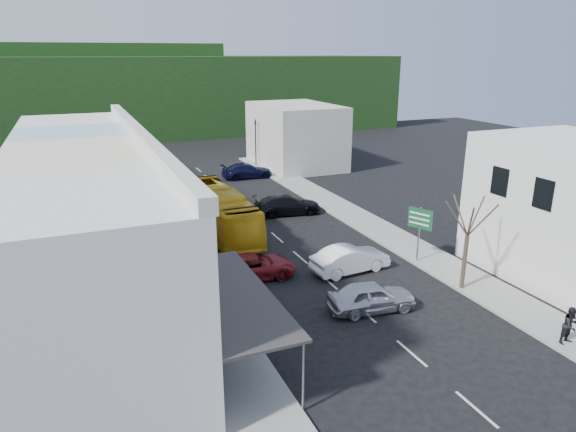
% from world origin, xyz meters
% --- Properties ---
extents(ground, '(120.00, 120.00, 0.00)m').
position_xyz_m(ground, '(0.00, 0.00, 0.00)').
color(ground, black).
rests_on(ground, ground).
extents(sidewalk_left, '(3.00, 52.00, 0.15)m').
position_xyz_m(sidewalk_left, '(-7.50, 10.00, 0.07)').
color(sidewalk_left, gray).
rests_on(sidewalk_left, ground).
extents(sidewalk_right, '(3.00, 52.00, 0.15)m').
position_xyz_m(sidewalk_right, '(7.50, 10.00, 0.07)').
color(sidewalk_right, gray).
rests_on(sidewalk_right, ground).
extents(shopfront_row, '(8.25, 30.00, 8.00)m').
position_xyz_m(shopfront_row, '(-12.49, 5.00, 4.00)').
color(shopfront_row, white).
rests_on(shopfront_row, ground).
extents(right_building, '(8.00, 9.00, 8.00)m').
position_xyz_m(right_building, '(13.50, -4.00, 4.00)').
color(right_building, white).
rests_on(right_building, ground).
extents(distant_block_left, '(8.00, 10.00, 6.00)m').
position_xyz_m(distant_block_left, '(-12.00, 27.00, 3.00)').
color(distant_block_left, '#B7B2A8').
rests_on(distant_block_left, ground).
extents(distant_block_right, '(8.00, 12.00, 7.00)m').
position_xyz_m(distant_block_right, '(11.00, 30.00, 3.50)').
color(distant_block_right, '#B7B2A8').
rests_on(distant_block_right, ground).
extents(hillside, '(80.00, 26.00, 14.00)m').
position_xyz_m(hillside, '(-1.45, 65.09, 6.73)').
color(hillside, '#183214').
rests_on(hillside, ground).
extents(bus, '(2.68, 11.64, 3.10)m').
position_xyz_m(bus, '(-3.37, 10.66, 1.55)').
color(bus, gold).
rests_on(bus, ground).
extents(car_silver, '(4.59, 2.32, 1.40)m').
position_xyz_m(car_silver, '(0.43, -3.91, 0.70)').
color(car_silver, silver).
rests_on(car_silver, ground).
extents(car_white, '(4.54, 2.19, 1.40)m').
position_xyz_m(car_white, '(1.84, 0.79, 0.70)').
color(car_white, white).
rests_on(car_white, ground).
extents(car_red, '(4.79, 2.42, 1.40)m').
position_xyz_m(car_red, '(-3.78, 2.26, 0.70)').
color(car_red, maroon).
rests_on(car_red, ground).
extents(car_black_near, '(4.71, 2.44, 1.40)m').
position_xyz_m(car_black_near, '(2.84, 12.87, 0.70)').
color(car_black_near, black).
rests_on(car_black_near, ground).
extents(car_black_far, '(4.57, 2.26, 1.40)m').
position_xyz_m(car_black_far, '(-2.23, 18.96, 0.70)').
color(car_black_far, black).
rests_on(car_black_far, ground).
extents(car_navy_far, '(4.56, 1.99, 1.40)m').
position_xyz_m(car_navy_far, '(3.80, 26.15, 0.70)').
color(car_navy_far, black).
rests_on(car_navy_far, ground).
extents(pedestrian_left, '(0.54, 0.68, 1.70)m').
position_xyz_m(pedestrian_left, '(-7.15, 2.77, 1.00)').
color(pedestrian_left, black).
rests_on(pedestrian_left, sidewalk_left).
extents(pedestrian_right, '(0.71, 0.46, 1.70)m').
position_xyz_m(pedestrian_right, '(6.82, -10.19, 1.00)').
color(pedestrian_right, black).
rests_on(pedestrian_right, sidewalk_right).
extents(direction_sign, '(1.40, 1.76, 3.61)m').
position_xyz_m(direction_sign, '(6.40, 0.38, 1.81)').
color(direction_sign, '#125229').
rests_on(direction_sign, ground).
extents(street_tree, '(2.23, 2.23, 6.40)m').
position_xyz_m(street_tree, '(6.31, -3.82, 3.20)').
color(street_tree, '#32281F').
rests_on(street_tree, ground).
extents(traffic_signal, '(0.66, 1.14, 5.38)m').
position_xyz_m(traffic_signal, '(6.60, 31.30, 2.69)').
color(traffic_signal, black).
rests_on(traffic_signal, ground).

